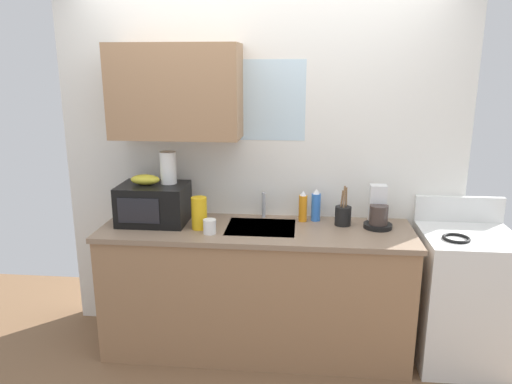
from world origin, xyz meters
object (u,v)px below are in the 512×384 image
utensil_crock (343,215)px  paper_towel_roll (168,168)px  dish_soap_bottle_orange (303,207)px  microwave (154,204)px  cereal_canister (199,213)px  banana_bunch (145,180)px  mug_white (210,227)px  coffee_maker (378,212)px  dish_soap_bottle_blue (316,206)px  stove_range (463,297)px

utensil_crock → paper_towel_roll: bearing=-179.1°
paper_towel_roll → utensil_crock: paper_towel_roll is taller
dish_soap_bottle_orange → microwave: bearing=-172.7°
paper_towel_roll → cereal_canister: size_ratio=1.02×
banana_bunch → mug_white: size_ratio=2.11×
paper_towel_roll → microwave: bearing=-152.8°
cereal_canister → mug_white: cereal_canister is taller
paper_towel_roll → dish_soap_bottle_orange: 0.97m
coffee_maker → dish_soap_bottle_blue: bearing=167.0°
dish_soap_bottle_blue → utensil_crock: (0.18, -0.08, -0.04)m
paper_towel_roll → mug_white: (0.33, -0.24, -0.33)m
coffee_maker → dish_soap_bottle_orange: (-0.50, 0.07, -0.00)m
dish_soap_bottle_orange → paper_towel_roll: bearing=-175.1°
stove_range → coffee_maker: bearing=169.8°
dish_soap_bottle_blue → coffee_maker: bearing=-13.0°
dish_soap_bottle_orange → dish_soap_bottle_blue: bearing=14.7°
dish_soap_bottle_blue → mug_white: dish_soap_bottle_blue is taller
mug_white → utensil_crock: bearing=16.6°
microwave → paper_towel_roll: paper_towel_roll is taller
dish_soap_bottle_orange → stove_range: bearing=-9.3°
microwave → mug_white: microwave is taller
banana_bunch → dish_soap_bottle_blue: bearing=7.5°
microwave → utensil_crock: size_ratio=1.64×
paper_towel_roll → dish_soap_bottle_orange: paper_towel_roll is taller
stove_range → paper_towel_roll: paper_towel_roll is taller
coffee_maker → mug_white: bearing=-167.3°
microwave → mug_white: bearing=-23.8°
paper_towel_roll → dish_soap_bottle_blue: paper_towel_roll is taller
banana_bunch → microwave: bearing=-1.8°
dish_soap_bottle_blue → cereal_canister: dish_soap_bottle_blue is taller
cereal_canister → utensil_crock: size_ratio=0.77×
coffee_maker → mug_white: coffee_maker is taller
banana_bunch → coffee_maker: banana_bunch is taller
banana_bunch → mug_white: bearing=-21.7°
stove_range → banana_bunch: 2.29m
microwave → coffee_maker: coffee_maker is taller
dish_soap_bottle_orange → dish_soap_bottle_blue: (0.09, 0.02, 0.00)m
banana_bunch → cereal_canister: bearing=-14.4°
dish_soap_bottle_blue → mug_white: 0.77m
paper_towel_roll → coffee_maker: 1.46m
stove_range → utensil_crock: 0.97m
mug_white → stove_range: bearing=4.9°
dish_soap_bottle_orange → coffee_maker: bearing=-8.1°
stove_range → dish_soap_bottle_orange: size_ratio=4.91×
stove_range → utensil_crock: size_ratio=3.85×
paper_towel_roll → dish_soap_bottle_blue: 1.06m
cereal_canister → dish_soap_bottle_orange: bearing=18.5°
banana_bunch → paper_towel_roll: size_ratio=0.91×
coffee_maker → microwave: bearing=-177.8°
coffee_maker → dish_soap_bottle_blue: coffee_maker is taller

